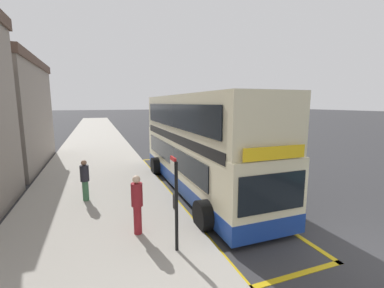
{
  "coord_description": "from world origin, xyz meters",
  "views": [
    {
      "loc": [
        -6.91,
        -3.83,
        4.04
      ],
      "look_at": [
        -2.88,
        6.96,
        2.21
      ],
      "focal_mm": 24.09,
      "sensor_mm": 36.0,
      "label": 1
    }
  ],
  "objects_px": {
    "pedestrian_further_back": "(137,202)",
    "parked_car_black_ahead": "(185,131)",
    "double_decker_bus": "(198,146)",
    "pedestrian_waiting_near_sign": "(85,179)",
    "bus_stop_sign": "(175,196)",
    "parked_car_teal_kerbside": "(190,127)"
  },
  "relations": [
    {
      "from": "pedestrian_further_back",
      "to": "parked_car_black_ahead",
      "type": "bearing_deg",
      "value": 67.43
    },
    {
      "from": "double_decker_bus",
      "to": "pedestrian_waiting_near_sign",
      "type": "distance_m",
      "value": 5.1
    },
    {
      "from": "pedestrian_further_back",
      "to": "double_decker_bus",
      "type": "bearing_deg",
      "value": 46.93
    },
    {
      "from": "parked_car_black_ahead",
      "to": "bus_stop_sign",
      "type": "bearing_deg",
      "value": -112.09
    },
    {
      "from": "bus_stop_sign",
      "to": "pedestrian_waiting_near_sign",
      "type": "relative_size",
      "value": 1.5
    },
    {
      "from": "parked_car_teal_kerbside",
      "to": "pedestrian_waiting_near_sign",
      "type": "bearing_deg",
      "value": 60.01
    },
    {
      "from": "double_decker_bus",
      "to": "parked_car_black_ahead",
      "type": "relative_size",
      "value": 2.63
    },
    {
      "from": "bus_stop_sign",
      "to": "parked_car_teal_kerbside",
      "type": "distance_m",
      "value": 28.53
    },
    {
      "from": "pedestrian_further_back",
      "to": "pedestrian_waiting_near_sign",
      "type": "bearing_deg",
      "value": 114.29
    },
    {
      "from": "double_decker_bus",
      "to": "bus_stop_sign",
      "type": "xyz_separation_m",
      "value": [
        -2.6,
        -4.86,
        -0.43
      ]
    },
    {
      "from": "double_decker_bus",
      "to": "bus_stop_sign",
      "type": "bearing_deg",
      "value": -118.1
    },
    {
      "from": "pedestrian_waiting_near_sign",
      "to": "pedestrian_further_back",
      "type": "bearing_deg",
      "value": -65.71
    },
    {
      "from": "bus_stop_sign",
      "to": "pedestrian_further_back",
      "type": "xyz_separation_m",
      "value": [
        -0.83,
        1.19,
        -0.5
      ]
    },
    {
      "from": "bus_stop_sign",
      "to": "pedestrian_waiting_near_sign",
      "type": "height_order",
      "value": "bus_stop_sign"
    },
    {
      "from": "pedestrian_waiting_near_sign",
      "to": "double_decker_bus",
      "type": "bearing_deg",
      "value": 2.52
    },
    {
      "from": "parked_car_teal_kerbside",
      "to": "pedestrian_waiting_near_sign",
      "type": "xyz_separation_m",
      "value": [
        -12.52,
        -22.01,
        0.25
      ]
    },
    {
      "from": "double_decker_bus",
      "to": "pedestrian_waiting_near_sign",
      "type": "relative_size",
      "value": 6.62
    },
    {
      "from": "bus_stop_sign",
      "to": "pedestrian_further_back",
      "type": "distance_m",
      "value": 1.54
    },
    {
      "from": "double_decker_bus",
      "to": "pedestrian_further_back",
      "type": "relative_size",
      "value": 6.09
    },
    {
      "from": "pedestrian_waiting_near_sign",
      "to": "parked_car_black_ahead",
      "type": "bearing_deg",
      "value": 59.5
    },
    {
      "from": "parked_car_teal_kerbside",
      "to": "pedestrian_further_back",
      "type": "distance_m",
      "value": 27.73
    },
    {
      "from": "parked_car_black_ahead",
      "to": "pedestrian_further_back",
      "type": "bearing_deg",
      "value": -115.12
    }
  ]
}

